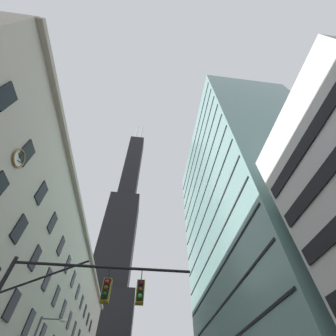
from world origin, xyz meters
TOP-DOWN VIEW (x-y plane):
  - station_building at (-19.93, 29.24)m, footprint 18.54×70.49m
  - dark_skyscraper at (-13.99, 94.18)m, footprint 23.96×23.96m
  - glass_office_midrise at (20.64, 23.79)m, footprint 19.39×36.10m
  - traffic_signal_mast at (-3.07, 2.19)m, footprint 9.14×0.63m

SIDE VIEW (x-z plane):
  - traffic_signal_mast at x=-3.07m, z-range 1.60..8.60m
  - station_building at x=-19.93m, z-range -0.02..24.37m
  - glass_office_midrise at x=20.64m, z-range 0.00..56.16m
  - dark_skyscraper at x=-13.99m, z-range -39.59..144.49m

